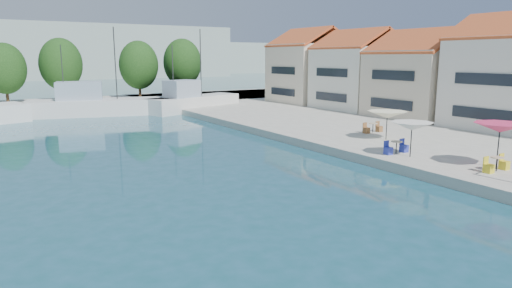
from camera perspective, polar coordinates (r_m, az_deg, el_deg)
quay_right at (r=45.37m, az=21.15°, el=2.25°), size 32.00×92.00×0.60m
quay_far at (r=64.73m, az=-26.24°, el=4.23°), size 90.00×16.00×0.60m
hill_east at (r=185.16m, az=-14.80°, el=10.34°), size 140.00×40.00×12.00m
building_04 at (r=48.38m, az=20.17°, el=8.43°), size 9.00×8.80×9.20m
building_05 at (r=54.45m, az=12.69°, el=9.28°), size 8.40×8.80×9.70m
building_06 at (r=61.24m, az=6.77°, el=9.83°), size 9.00×8.80×10.20m
trawler_03 at (r=54.66m, az=-19.02°, el=4.55°), size 16.46×7.79×10.20m
trawler_04 at (r=56.13m, az=-8.00°, el=5.19°), size 13.18×7.47×10.20m
tree_05 at (r=66.78m, az=-28.91°, el=8.26°), size 5.19×5.19×7.69m
tree_06 at (r=69.47m, az=-23.21°, el=9.16°), size 5.74×5.74×8.49m
tree_07 at (r=68.65m, az=-14.44°, el=9.53°), size 5.54×5.54×8.20m
tree_08 at (r=72.58m, az=-9.18°, el=10.01°), size 5.87×5.87×8.69m
umbrella_pink at (r=27.52m, az=28.21°, el=1.81°), size 2.74×2.74×2.45m
umbrella_white at (r=28.59m, az=18.92°, el=2.12°), size 2.54×2.54×2.11m
umbrella_cream at (r=34.14m, az=16.09°, el=3.55°), size 2.89×2.89×2.07m
cafe_table_01 at (r=27.03m, az=27.87°, el=-2.43°), size 1.82×0.70×0.76m
cafe_table_02 at (r=29.62m, az=17.13°, el=-0.57°), size 1.82×0.70×0.76m
cafe_table_03 at (r=37.25m, az=14.39°, el=1.83°), size 1.82×0.70×0.76m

